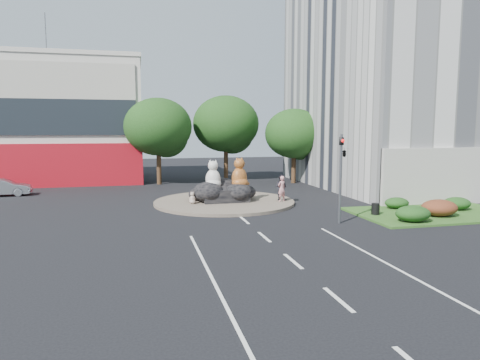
# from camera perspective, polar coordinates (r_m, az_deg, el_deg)

# --- Properties ---
(ground) EXTENTS (120.00, 120.00, 0.00)m
(ground) POSITION_cam_1_polar(r_m,az_deg,el_deg) (21.22, 3.26, -7.61)
(ground) COLOR black
(ground) RESTS_ON ground
(roundabout_island) EXTENTS (10.00, 10.00, 0.20)m
(roundabout_island) POSITION_cam_1_polar(r_m,az_deg,el_deg) (30.71, -2.11, -2.94)
(roundabout_island) COLOR brown
(roundabout_island) RESTS_ON ground
(rock_plinth) EXTENTS (3.20, 2.60, 0.90)m
(rock_plinth) POSITION_cam_1_polar(r_m,az_deg,el_deg) (30.62, -2.11, -1.92)
(rock_plinth) COLOR black
(rock_plinth) RESTS_ON roundabout_island
(shophouse_block) EXTENTS (25.20, 12.30, 17.40)m
(shophouse_block) POSITION_cam_1_polar(r_m,az_deg,el_deg) (49.11, -27.90, 7.04)
(shophouse_block) COLOR beige
(shophouse_block) RESTS_ON ground
(grass_verge) EXTENTS (10.00, 6.00, 0.12)m
(grass_verge) POSITION_cam_1_polar(r_m,az_deg,el_deg) (29.39, 24.53, -4.06)
(grass_verge) COLOR #1E4C19
(grass_verge) RESTS_ON ground
(tree_left) EXTENTS (6.46, 6.46, 8.27)m
(tree_left) POSITION_cam_1_polar(r_m,az_deg,el_deg) (41.80, -10.77, 6.60)
(tree_left) COLOR #382314
(tree_left) RESTS_ON ground
(tree_mid) EXTENTS (6.84, 6.84, 8.76)m
(tree_mid) POSITION_cam_1_polar(r_m,az_deg,el_deg) (44.67, -1.83, 7.12)
(tree_mid) COLOR #382314
(tree_mid) RESTS_ON ground
(tree_right) EXTENTS (5.70, 5.70, 7.30)m
(tree_right) POSITION_cam_1_polar(r_m,az_deg,el_deg) (42.49, 7.27, 5.83)
(tree_right) COLOR #382314
(tree_right) RESTS_ON ground
(hedge_near_green) EXTENTS (2.00, 1.60, 0.90)m
(hedge_near_green) POSITION_cam_1_polar(r_m,az_deg,el_deg) (25.94, 22.06, -4.17)
(hedge_near_green) COLOR #153310
(hedge_near_green) RESTS_ON grass_verge
(hedge_red) EXTENTS (2.20, 1.76, 0.99)m
(hedge_red) POSITION_cam_1_polar(r_m,az_deg,el_deg) (28.21, 25.03, -3.37)
(hedge_red) COLOR #491E13
(hedge_red) RESTS_ON grass_verge
(hedge_mid_green) EXTENTS (1.80, 1.44, 0.81)m
(hedge_mid_green) POSITION_cam_1_polar(r_m,az_deg,el_deg) (30.95, 26.93, -2.80)
(hedge_mid_green) COLOR #153310
(hedge_mid_green) RESTS_ON grass_verge
(hedge_back_green) EXTENTS (1.60, 1.28, 0.72)m
(hedge_back_green) POSITION_cam_1_polar(r_m,az_deg,el_deg) (29.88, 20.18, -2.88)
(hedge_back_green) COLOR #153310
(hedge_back_green) RESTS_ON grass_verge
(traffic_light) EXTENTS (0.44, 1.24, 5.00)m
(traffic_light) POSITION_cam_1_polar(r_m,az_deg,el_deg) (24.39, 13.51, 2.71)
(traffic_light) COLOR #595B60
(traffic_light) RESTS_ON ground
(street_lamp) EXTENTS (2.34, 0.22, 8.06)m
(street_lamp) POSITION_cam_1_polar(r_m,az_deg,el_deg) (33.45, 20.74, 5.10)
(street_lamp) COLOR #595B60
(street_lamp) RESTS_ON ground
(cat_white) EXTENTS (1.61, 1.55, 2.08)m
(cat_white) POSITION_cam_1_polar(r_m,az_deg,el_deg) (30.16, -3.62, 0.79)
(cat_white) COLOR beige
(cat_white) RESTS_ON rock_plinth
(cat_tabby) EXTENTS (1.72, 1.65, 2.24)m
(cat_tabby) POSITION_cam_1_polar(r_m,az_deg,el_deg) (30.41, -0.08, 1.00)
(cat_tabby) COLOR #B06624
(cat_tabby) RESTS_ON rock_plinth
(kitten_calico) EXTENTS (0.61, 0.56, 0.84)m
(kitten_calico) POSITION_cam_1_polar(r_m,az_deg,el_deg) (29.52, -6.36, -2.34)
(kitten_calico) COLOR silver
(kitten_calico) RESTS_ON roundabout_island
(kitten_white) EXTENTS (0.62, 0.63, 0.80)m
(kitten_white) POSITION_cam_1_polar(r_m,az_deg,el_deg) (30.13, 0.68, -2.16)
(kitten_white) COLOR silver
(kitten_white) RESTS_ON roundabout_island
(pedestrian_pink) EXTENTS (0.77, 0.65, 1.80)m
(pedestrian_pink) POSITION_cam_1_polar(r_m,az_deg,el_deg) (30.40, 5.57, -1.16)
(pedestrian_pink) COLOR tan
(pedestrian_pink) RESTS_ON roundabout_island
(pedestrian_dark) EXTENTS (1.14, 1.12, 1.85)m
(pedestrian_dark) POSITION_cam_1_polar(r_m,az_deg,el_deg) (30.83, 5.49, -1.00)
(pedestrian_dark) COLOR black
(pedestrian_dark) RESTS_ON roundabout_island
(parked_car) EXTENTS (4.21, 1.69, 1.36)m
(parked_car) POSITION_cam_1_polar(r_m,az_deg,el_deg) (38.84, -29.05, -0.88)
(parked_car) COLOR #A1A3A8
(parked_car) RESTS_ON ground
(litter_bin) EXTENTS (0.52, 0.52, 0.69)m
(litter_bin) POSITION_cam_1_polar(r_m,az_deg,el_deg) (27.31, 17.61, -3.69)
(litter_bin) COLOR black
(litter_bin) RESTS_ON grass_verge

